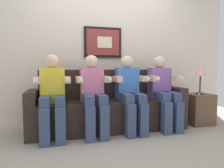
{
  "coord_description": "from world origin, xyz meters",
  "views": [
    {
      "loc": [
        -0.74,
        -2.54,
        0.92
      ],
      "look_at": [
        0.0,
        0.15,
        0.7
      ],
      "focal_mm": 31.83,
      "sensor_mm": 36.0,
      "label": 1
    }
  ],
  "objects_px": {
    "person_right_center": "(130,90)",
    "person_left_center": "(93,91)",
    "person_leftmost": "(53,92)",
    "person_rightmost": "(163,89)",
    "table_lamp": "(201,72)",
    "spare_remote_on_table": "(197,94)",
    "couch": "(109,109)",
    "side_table_right": "(198,109)"
  },
  "relations": [
    {
      "from": "couch",
      "to": "table_lamp",
      "type": "distance_m",
      "value": 1.6
    },
    {
      "from": "person_leftmost",
      "to": "person_left_center",
      "type": "height_order",
      "value": "same"
    },
    {
      "from": "person_leftmost",
      "to": "person_rightmost",
      "type": "bearing_deg",
      "value": 0.0
    },
    {
      "from": "couch",
      "to": "person_leftmost",
      "type": "relative_size",
      "value": 2.07
    },
    {
      "from": "table_lamp",
      "to": "spare_remote_on_table",
      "type": "height_order",
      "value": "table_lamp"
    },
    {
      "from": "couch",
      "to": "person_rightmost",
      "type": "height_order",
      "value": "person_rightmost"
    },
    {
      "from": "person_right_center",
      "to": "person_rightmost",
      "type": "relative_size",
      "value": 1.0
    },
    {
      "from": "person_leftmost",
      "to": "person_left_center",
      "type": "bearing_deg",
      "value": 0.0
    },
    {
      "from": "couch",
      "to": "person_right_center",
      "type": "relative_size",
      "value": 2.07
    },
    {
      "from": "person_left_center",
      "to": "person_rightmost",
      "type": "distance_m",
      "value": 1.08
    },
    {
      "from": "person_left_center",
      "to": "table_lamp",
      "type": "height_order",
      "value": "person_left_center"
    },
    {
      "from": "person_right_center",
      "to": "side_table_right",
      "type": "distance_m",
      "value": 1.28
    },
    {
      "from": "person_leftmost",
      "to": "person_left_center",
      "type": "distance_m",
      "value": 0.54
    },
    {
      "from": "person_right_center",
      "to": "table_lamp",
      "type": "relative_size",
      "value": 2.41
    },
    {
      "from": "couch",
      "to": "table_lamp",
      "type": "bearing_deg",
      "value": -5.43
    },
    {
      "from": "side_table_right",
      "to": "person_left_center",
      "type": "bearing_deg",
      "value": -178.01
    },
    {
      "from": "person_leftmost",
      "to": "table_lamp",
      "type": "distance_m",
      "value": 2.32
    },
    {
      "from": "person_right_center",
      "to": "table_lamp",
      "type": "xyz_separation_m",
      "value": [
        1.23,
        0.03,
        0.25
      ]
    },
    {
      "from": "person_left_center",
      "to": "side_table_right",
      "type": "distance_m",
      "value": 1.81
    },
    {
      "from": "person_left_center",
      "to": "person_right_center",
      "type": "distance_m",
      "value": 0.54
    },
    {
      "from": "person_rightmost",
      "to": "person_right_center",
      "type": "bearing_deg",
      "value": 179.95
    },
    {
      "from": "person_rightmost",
      "to": "side_table_right",
      "type": "distance_m",
      "value": 0.78
    },
    {
      "from": "person_leftmost",
      "to": "couch",
      "type": "bearing_deg",
      "value": 11.79
    },
    {
      "from": "person_leftmost",
      "to": "spare_remote_on_table",
      "type": "distance_m",
      "value": 2.27
    },
    {
      "from": "person_rightmost",
      "to": "side_table_right",
      "type": "xyz_separation_m",
      "value": [
        0.69,
        0.06,
        -0.36
      ]
    },
    {
      "from": "person_right_center",
      "to": "person_leftmost",
      "type": "bearing_deg",
      "value": -179.98
    },
    {
      "from": "table_lamp",
      "to": "person_rightmost",
      "type": "bearing_deg",
      "value": -177.84
    },
    {
      "from": "person_left_center",
      "to": "person_rightmost",
      "type": "height_order",
      "value": "same"
    },
    {
      "from": "person_leftmost",
      "to": "person_rightmost",
      "type": "xyz_separation_m",
      "value": [
        1.62,
        0.0,
        0.0
      ]
    },
    {
      "from": "person_right_center",
      "to": "person_rightmost",
      "type": "bearing_deg",
      "value": -0.05
    },
    {
      "from": "person_right_center",
      "to": "table_lamp",
      "type": "distance_m",
      "value": 1.26
    },
    {
      "from": "person_leftmost",
      "to": "table_lamp",
      "type": "relative_size",
      "value": 2.41
    },
    {
      "from": "couch",
      "to": "person_right_center",
      "type": "distance_m",
      "value": 0.43
    },
    {
      "from": "person_rightmost",
      "to": "spare_remote_on_table",
      "type": "xyz_separation_m",
      "value": [
        0.65,
        0.03,
        -0.1
      ]
    },
    {
      "from": "person_leftmost",
      "to": "table_lamp",
      "type": "xyz_separation_m",
      "value": [
        2.31,
        0.03,
        0.25
      ]
    },
    {
      "from": "person_right_center",
      "to": "person_left_center",
      "type": "bearing_deg",
      "value": -179.95
    },
    {
      "from": "couch",
      "to": "person_left_center",
      "type": "bearing_deg",
      "value": -147.95
    },
    {
      "from": "person_right_center",
      "to": "person_rightmost",
      "type": "distance_m",
      "value": 0.54
    },
    {
      "from": "person_right_center",
      "to": "spare_remote_on_table",
      "type": "bearing_deg",
      "value": 1.6
    },
    {
      "from": "person_left_center",
      "to": "person_right_center",
      "type": "relative_size",
      "value": 1.0
    },
    {
      "from": "person_leftmost",
      "to": "side_table_right",
      "type": "bearing_deg",
      "value": 1.53
    },
    {
      "from": "table_lamp",
      "to": "spare_remote_on_table",
      "type": "bearing_deg",
      "value": 169.86
    }
  ]
}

